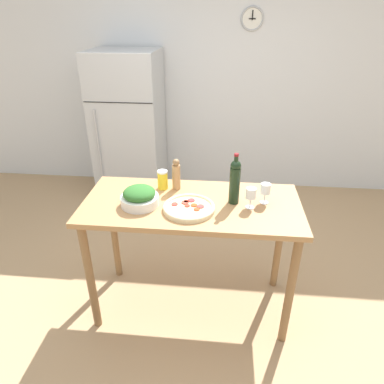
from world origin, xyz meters
name	(u,v)px	position (x,y,z in m)	size (l,w,h in m)	color
ground_plane	(192,302)	(0.00, 0.00, 0.00)	(14.00, 14.00, 0.00)	tan
wall_back	(210,82)	(0.00, 2.20, 1.30)	(6.40, 0.08, 2.60)	silver
refrigerator	(130,127)	(-0.90, 1.80, 0.84)	(0.74, 0.73, 1.69)	#B7BCC1
prep_counter	(192,218)	(0.00, 0.00, 0.79)	(1.45, 0.67, 0.92)	#A87A4C
wine_bottle	(235,181)	(0.28, 0.03, 1.08)	(0.07, 0.07, 0.35)	black
wine_glass_near	(251,194)	(0.38, -0.03, 1.01)	(0.06, 0.06, 0.14)	silver
wine_glass_far	(265,190)	(0.48, 0.04, 1.01)	(0.06, 0.06, 0.14)	silver
pepper_mill	(176,175)	(-0.13, 0.19, 1.03)	(0.06, 0.06, 0.23)	#AD7F51
salad_bowl	(140,197)	(-0.33, -0.07, 0.98)	(0.25, 0.25, 0.13)	white
homemade_pizza	(189,208)	(-0.01, -0.10, 0.93)	(0.33, 0.33, 0.03)	beige
salt_canister	(163,180)	(-0.22, 0.18, 0.99)	(0.07, 0.07, 0.14)	yellow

